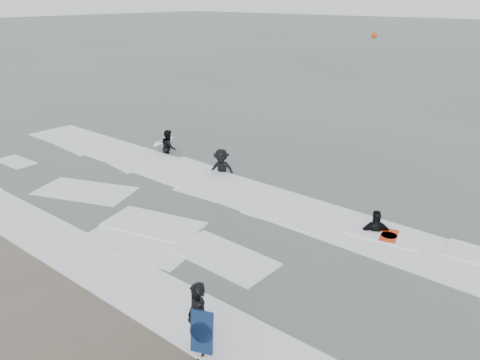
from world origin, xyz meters
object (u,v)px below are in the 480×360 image
Objects in this scene: surfer_right_near at (375,233)px; buoy at (374,36)px; surfer_centre at (199,355)px; surfer_wading at (169,154)px; surfer_breaker at (222,174)px.

surfer_right_near is 1.18× the size of buoy.
surfer_centre is 7.69m from surfer_right_near.
surfer_centre is 83.67m from buoy.
buoy reaches higher than surfer_centre.
surfer_right_near is at bearing -64.97° from buoy.
buoy is (-21.20, 68.42, 0.42)m from surfer_wading.
surfer_breaker is at bearing -146.02° from surfer_wading.
surfer_right_near reaches higher than surfer_centre.
surfer_right_near is (7.51, -0.82, 0.00)m from surfer_breaker.
buoy is at bearing -102.33° from surfer_right_near.
surfer_wading is 0.89× the size of surfer_breaker.
surfer_wading is at bearing -43.48° from surfer_right_near.
buoy reaches higher than surfer_breaker.
surfer_centre is at bearing 48.77° from surfer_right_near.
surfer_wading is 1.06× the size of buoy.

